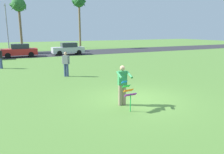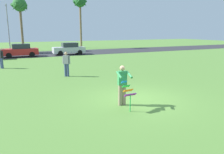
# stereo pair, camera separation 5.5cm
# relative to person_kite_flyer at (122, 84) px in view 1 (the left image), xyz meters

# --- Properties ---
(ground_plane) EXTENTS (120.00, 120.00, 0.00)m
(ground_plane) POSITION_rel_person_kite_flyer_xyz_m (0.97, 0.40, -0.95)
(ground_plane) COLOR #568438
(road_strip) EXTENTS (120.00, 8.00, 0.01)m
(road_strip) POSITION_rel_person_kite_flyer_xyz_m (0.97, 23.64, -0.95)
(road_strip) COLOR #2D2D33
(road_strip) RESTS_ON ground
(person_kite_flyer) EXTENTS (0.61, 0.71, 1.73)m
(person_kite_flyer) POSITION_rel_person_kite_flyer_xyz_m (0.00, 0.00, 0.00)
(person_kite_flyer) COLOR gray
(person_kite_flyer) RESTS_ON ground
(kite_held) EXTENTS (0.52, 0.64, 1.17)m
(kite_held) POSITION_rel_person_kite_flyer_xyz_m (-0.09, -0.65, -0.16)
(kite_held) COLOR blue
(kite_held) RESTS_ON ground
(parked_car_red) EXTENTS (4.25, 1.94, 1.60)m
(parked_car_red) POSITION_rel_person_kite_flyer_xyz_m (-2.84, 21.24, -0.18)
(parked_car_red) COLOR red
(parked_car_red) RESTS_ON ground
(parked_car_silver) EXTENTS (4.24, 1.91, 1.60)m
(parked_car_silver) POSITION_rel_person_kite_flyer_xyz_m (3.28, 21.24, -0.18)
(parked_car_silver) COLOR silver
(parked_car_silver) RESTS_ON ground
(palm_tree_right_near) EXTENTS (2.58, 2.71, 8.18)m
(palm_tree_right_near) POSITION_rel_person_kite_flyer_xyz_m (-1.88, 30.07, 5.84)
(palm_tree_right_near) COLOR brown
(palm_tree_right_near) RESTS_ON ground
(palm_tree_centre_far) EXTENTS (2.58, 2.71, 9.46)m
(palm_tree_centre_far) POSITION_rel_person_kite_flyer_xyz_m (8.44, 31.97, 7.01)
(palm_tree_centre_far) COLOR brown
(palm_tree_centre_far) RESTS_ON ground
(streetlight_pole) EXTENTS (0.24, 1.65, 7.00)m
(streetlight_pole) POSITION_rel_person_kite_flyer_xyz_m (-3.83, 28.56, 3.05)
(streetlight_pole) COLOR #9E9EA3
(streetlight_pole) RESTS_ON ground
(person_walker_near) EXTENTS (0.47, 0.39, 1.73)m
(person_walker_near) POSITION_rel_person_kite_flyer_xyz_m (-0.62, 7.07, -0.02)
(person_walker_near) COLOR #384772
(person_walker_near) RESTS_ON ground
(person_walker_far) EXTENTS (0.38, 0.50, 1.73)m
(person_walker_far) POSITION_rel_person_kite_flyer_xyz_m (-4.80, 12.78, -0.02)
(person_walker_far) COLOR #384772
(person_walker_far) RESTS_ON ground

